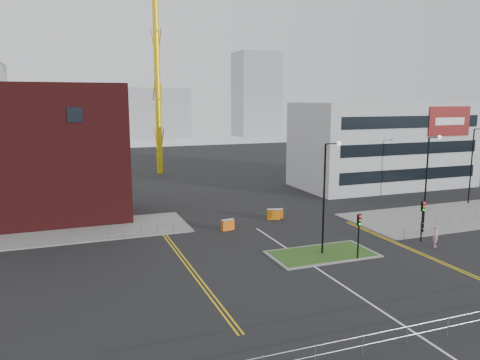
# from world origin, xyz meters

# --- Properties ---
(ground) EXTENTS (200.00, 200.00, 0.00)m
(ground) POSITION_xyz_m (0.00, 0.00, 0.00)
(ground) COLOR black
(ground) RESTS_ON ground
(pavement_left) EXTENTS (28.00, 8.00, 0.12)m
(pavement_left) POSITION_xyz_m (-20.00, 22.00, 0.06)
(pavement_left) COLOR slate
(pavement_left) RESTS_ON ground
(pavement_right) EXTENTS (24.00, 10.00, 0.12)m
(pavement_right) POSITION_xyz_m (22.00, 14.00, 0.06)
(pavement_right) COLOR slate
(pavement_right) RESTS_ON ground
(island_kerb) EXTENTS (8.60, 4.60, 0.08)m
(island_kerb) POSITION_xyz_m (2.00, 8.00, 0.04)
(island_kerb) COLOR slate
(island_kerb) RESTS_ON ground
(grass_island) EXTENTS (8.00, 4.00, 0.12)m
(grass_island) POSITION_xyz_m (2.00, 8.00, 0.06)
(grass_island) COLOR #214517
(grass_island) RESTS_ON ground
(brick_building) EXTENTS (24.20, 10.07, 14.24)m
(brick_building) POSITION_xyz_m (-22.97, 28.00, 6.85)
(brick_building) COLOR #481213
(brick_building) RESTS_ON ground
(office_block) EXTENTS (25.00, 12.20, 12.00)m
(office_block) POSITION_xyz_m (26.01, 31.97, 6.00)
(office_block) COLOR #A2A4A6
(office_block) RESTS_ON ground
(tower_crane) EXTENTS (52.92, 5.11, 39.73)m
(tower_crane) POSITION_xyz_m (3.66, 55.44, 27.35)
(tower_crane) COLOR yellow
(tower_crane) RESTS_ON ground
(streetlamp_island) EXTENTS (1.46, 0.36, 9.18)m
(streetlamp_island) POSITION_xyz_m (2.22, 8.00, 5.41)
(streetlamp_island) COLOR black
(streetlamp_island) RESTS_ON ground
(streetlamp_right_near) EXTENTS (1.46, 0.36, 9.18)m
(streetlamp_right_near) POSITION_xyz_m (14.22, 10.00, 5.41)
(streetlamp_right_near) COLOR black
(streetlamp_right_near) RESTS_ON ground
(streetlamp_right_far) EXTENTS (1.46, 0.36, 9.18)m
(streetlamp_right_far) POSITION_xyz_m (28.22, 18.00, 5.41)
(streetlamp_right_far) COLOR black
(streetlamp_right_far) RESTS_ON ground
(traffic_light_island) EXTENTS (0.28, 0.33, 3.65)m
(traffic_light_island) POSITION_xyz_m (4.00, 5.98, 2.57)
(traffic_light_island) COLOR black
(traffic_light_island) RESTS_ON ground
(traffic_light_right) EXTENTS (0.28, 0.33, 3.65)m
(traffic_light_right) POSITION_xyz_m (12.00, 7.98, 2.57)
(traffic_light_right) COLOR black
(traffic_light_right) RESTS_ON ground
(railing_front) EXTENTS (24.05, 0.05, 1.10)m
(railing_front) POSITION_xyz_m (0.00, -6.00, 0.78)
(railing_front) COLOR gray
(railing_front) RESTS_ON ground
(railing_left) EXTENTS (6.05, 0.05, 1.10)m
(railing_left) POSITION_xyz_m (-11.00, 18.00, 0.74)
(railing_left) COLOR gray
(railing_left) RESTS_ON ground
(railing_right) EXTENTS (19.05, 5.05, 1.10)m
(railing_right) POSITION_xyz_m (20.50, 11.50, 0.78)
(railing_right) COLOR gray
(railing_right) RESTS_ON ground
(centre_line) EXTENTS (0.15, 30.00, 0.01)m
(centre_line) POSITION_xyz_m (0.00, 2.00, 0.01)
(centre_line) COLOR silver
(centre_line) RESTS_ON ground
(yellow_left_a) EXTENTS (0.12, 24.00, 0.01)m
(yellow_left_a) POSITION_xyz_m (-9.00, 10.00, 0.01)
(yellow_left_a) COLOR gold
(yellow_left_a) RESTS_ON ground
(yellow_left_b) EXTENTS (0.12, 24.00, 0.01)m
(yellow_left_b) POSITION_xyz_m (-8.70, 10.00, 0.01)
(yellow_left_b) COLOR gold
(yellow_left_b) RESTS_ON ground
(yellow_right_a) EXTENTS (0.12, 20.00, 0.01)m
(yellow_right_a) POSITION_xyz_m (9.50, 6.00, 0.01)
(yellow_right_a) COLOR gold
(yellow_right_a) RESTS_ON ground
(yellow_right_b) EXTENTS (0.12, 20.00, 0.01)m
(yellow_right_b) POSITION_xyz_m (9.80, 6.00, 0.01)
(yellow_right_b) COLOR gold
(yellow_right_b) RESTS_ON ground
(skyline_b) EXTENTS (24.00, 12.00, 16.00)m
(skyline_b) POSITION_xyz_m (10.00, 130.00, 8.00)
(skyline_b) COLOR gray
(skyline_b) RESTS_ON ground
(skyline_c) EXTENTS (14.00, 12.00, 28.00)m
(skyline_c) POSITION_xyz_m (45.00, 125.00, 14.00)
(skyline_c) COLOR gray
(skyline_c) RESTS_ON ground
(skyline_d) EXTENTS (30.00, 12.00, 12.00)m
(skyline_d) POSITION_xyz_m (-8.00, 140.00, 6.00)
(skyline_d) COLOR gray
(skyline_d) RESTS_ON ground
(pedestrian) EXTENTS (0.83, 0.80, 1.92)m
(pedestrian) POSITION_xyz_m (12.06, 6.33, 0.96)
(pedestrian) COLOR #CB839F
(pedestrian) RESTS_ON ground
(barrier_left) EXTENTS (1.31, 0.67, 1.05)m
(barrier_left) POSITION_xyz_m (-2.82, 17.48, 0.57)
(barrier_left) COLOR orange
(barrier_left) RESTS_ON ground
(barrier_mid) EXTENTS (1.40, 0.82, 1.12)m
(barrier_mid) POSITION_xyz_m (3.00, 19.61, 0.61)
(barrier_mid) COLOR orange
(barrier_mid) RESTS_ON ground
(barrier_right) EXTENTS (1.27, 0.60, 1.02)m
(barrier_right) POSITION_xyz_m (3.56, 19.92, 0.56)
(barrier_right) COLOR #C45A0A
(barrier_right) RESTS_ON ground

